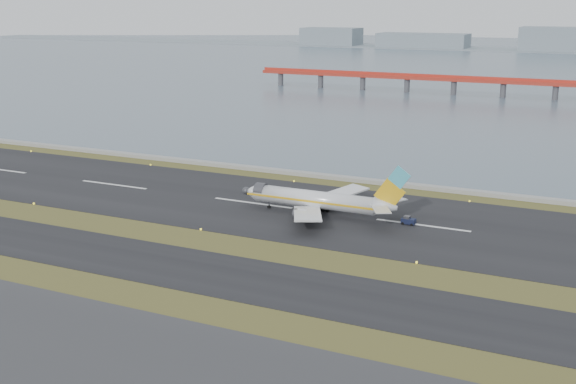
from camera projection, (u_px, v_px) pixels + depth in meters
ground at (180, 241)px, 140.30m from camera, size 1000.00×1000.00×0.00m
taxiway_strip at (143, 260)px, 129.81m from camera, size 1000.00×18.00×0.10m
runway_strip at (253, 203)px, 166.48m from camera, size 1000.00×45.00×0.10m
seawall at (306, 174)px, 192.56m from camera, size 1000.00×2.50×1.00m
bay_water at (522, 63)px, 541.95m from camera, size 1400.00×800.00×1.30m
red_pier at (504, 82)px, 348.43m from camera, size 260.00×5.00×10.20m
far_shoreline at (563, 45)px, 674.45m from camera, size 1400.00×80.00×60.50m
airliner at (320, 200)px, 156.11m from camera, size 38.52×32.89×12.80m
pushback_tug at (408, 221)px, 150.37m from camera, size 2.96×1.86×1.84m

